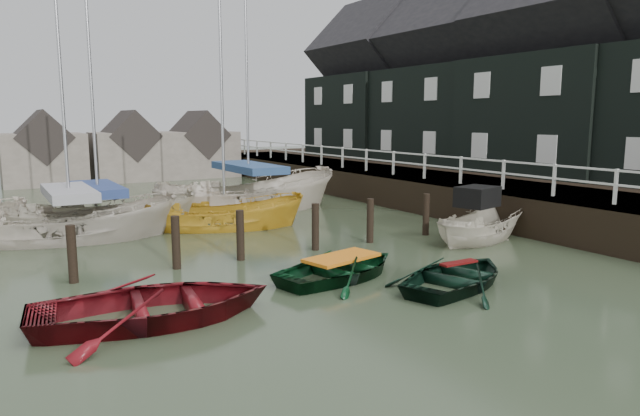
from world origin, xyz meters
TOP-DOWN VIEW (x-y plane):
  - ground at (0.00, 0.00)m, footprint 120.00×120.00m
  - pier at (9.48, 10.00)m, footprint 3.04×32.00m
  - land_strip at (15.00, 10.00)m, footprint 14.00×38.00m
  - quay_houses at (14.99, 8.66)m, footprint 6.52×28.14m
  - mooring_pilings at (-1.11, 3.00)m, footprint 13.72×0.22m
  - far_sheds at (0.83, 26.00)m, footprint 14.00×4.08m
  - rowboat_red at (-4.51, -0.61)m, footprint 4.94×3.81m
  - rowboat_green at (0.24, 0.08)m, footprint 4.16×3.37m
  - rowboat_dkgreen at (2.23, -1.89)m, footprint 4.29×3.66m
  - motorboat at (6.44, 1.45)m, footprint 4.53×2.60m
  - sailboat_a at (-4.85, 8.26)m, footprint 7.07×3.89m
  - sailboat_b at (-3.85, 9.07)m, footprint 6.96×4.28m
  - sailboat_c at (0.18, 7.69)m, footprint 6.09×3.99m
  - sailboat_d at (2.45, 10.71)m, footprint 8.17×3.18m

SIDE VIEW (x-z plane):
  - ground at x=0.00m, z-range 0.00..0.00m
  - land_strip at x=15.00m, z-range -0.75..0.75m
  - rowboat_red at x=-4.51m, z-range -0.47..0.47m
  - rowboat_green at x=0.24m, z-range -0.38..0.38m
  - rowboat_dkgreen at x=2.23m, z-range -0.38..0.38m
  - sailboat_c at x=0.18m, z-range -4.91..4.93m
  - sailboat_d at x=2.45m, z-range -6.17..6.28m
  - sailboat_a at x=-4.85m, z-range -5.21..5.33m
  - sailboat_b at x=-3.85m, z-range -5.27..5.39m
  - motorboat at x=6.44m, z-range -1.17..1.37m
  - mooring_pilings at x=-1.11m, z-range -0.40..1.40m
  - pier at x=9.48m, z-range -0.64..2.06m
  - far_sheds at x=0.83m, z-range -0.34..4.06m
  - quay_houses at x=14.99m, z-range 0.68..10.68m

